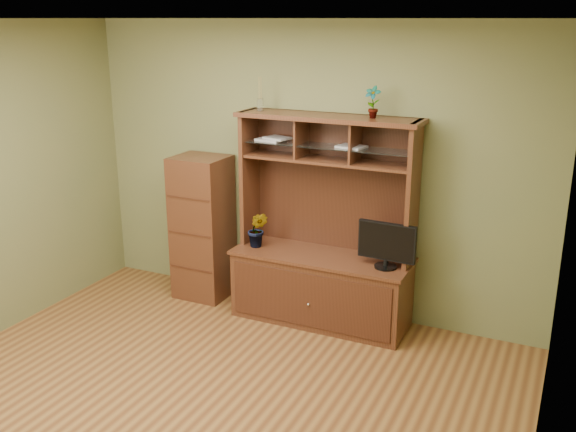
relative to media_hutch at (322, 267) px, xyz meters
The scene contains 8 objects.
room 1.94m from the media_hutch, 98.86° to the right, with size 4.54×4.04×2.74m.
media_hutch is the anchor object (origin of this frame).
monitor 0.71m from the media_hutch, ahead, with size 0.51×0.19×0.40m.
orchid_plant 0.69m from the media_hutch, behind, with size 0.19×0.15×0.34m, color #325C1F.
top_plant 1.56m from the media_hutch, 10.96° to the left, with size 0.14×0.10×0.27m, color #356724.
reed_diffuser 1.64m from the media_hutch, behind, with size 0.06×0.06×0.30m.
magazines 1.16m from the media_hutch, 164.83° to the left, with size 1.04×0.23×0.04m.
side_cabinet 1.31m from the media_hutch, behind, with size 0.51×0.47×1.43m.
Camera 1 is at (2.30, -3.36, 2.70)m, focal length 40.00 mm.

